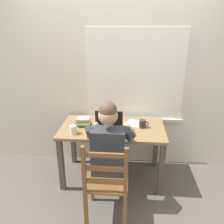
{
  "coord_description": "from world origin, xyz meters",
  "views": [
    {
      "loc": [
        0.2,
        -2.51,
        1.92
      ],
      "look_at": [
        -0.0,
        -0.05,
        0.95
      ],
      "focal_mm": 36.24,
      "sensor_mm": 36.0,
      "label": 1
    }
  ],
  "objects_px": {
    "laptop": "(108,127)",
    "computer_mouse": "(133,134)",
    "desk": "(112,135)",
    "seated_person": "(109,148)",
    "coffee_mug_dark": "(143,124)",
    "coffee_mug_white": "(73,130)",
    "wooden_chair": "(106,182)",
    "book_stack_main": "(83,122)"
  },
  "relations": [
    {
      "from": "laptop",
      "to": "computer_mouse",
      "type": "distance_m",
      "value": 0.3
    },
    {
      "from": "desk",
      "to": "laptop",
      "type": "height_order",
      "value": "laptop"
    },
    {
      "from": "seated_person",
      "to": "coffee_mug_dark",
      "type": "relative_size",
      "value": 10.19
    },
    {
      "from": "desk",
      "to": "coffee_mug_dark",
      "type": "relative_size",
      "value": 10.51
    },
    {
      "from": "desk",
      "to": "coffee_mug_white",
      "type": "distance_m",
      "value": 0.51
    },
    {
      "from": "wooden_chair",
      "to": "coffee_mug_dark",
      "type": "bearing_deg",
      "value": 62.97
    },
    {
      "from": "laptop",
      "to": "book_stack_main",
      "type": "xyz_separation_m",
      "value": [
        -0.33,
        0.14,
        -0.0
      ]
    },
    {
      "from": "computer_mouse",
      "to": "coffee_mug_dark",
      "type": "bearing_deg",
      "value": 62.97
    },
    {
      "from": "seated_person",
      "to": "laptop",
      "type": "distance_m",
      "value": 0.32
    },
    {
      "from": "desk",
      "to": "computer_mouse",
      "type": "bearing_deg",
      "value": -39.34
    },
    {
      "from": "desk",
      "to": "book_stack_main",
      "type": "relative_size",
      "value": 6.24
    },
    {
      "from": "coffee_mug_white",
      "to": "coffee_mug_dark",
      "type": "bearing_deg",
      "value": 16.75
    },
    {
      "from": "wooden_chair",
      "to": "laptop",
      "type": "distance_m",
      "value": 0.67
    },
    {
      "from": "desk",
      "to": "coffee_mug_dark",
      "type": "xyz_separation_m",
      "value": [
        0.37,
        0.03,
        0.16
      ]
    },
    {
      "from": "book_stack_main",
      "to": "coffee_mug_white",
      "type": "bearing_deg",
      "value": -106.08
    },
    {
      "from": "desk",
      "to": "seated_person",
      "type": "xyz_separation_m",
      "value": [
        -0.0,
        -0.42,
        0.06
      ]
    },
    {
      "from": "wooden_chair",
      "to": "coffee_mug_dark",
      "type": "height_order",
      "value": "wooden_chair"
    },
    {
      "from": "coffee_mug_dark",
      "to": "seated_person",
      "type": "bearing_deg",
      "value": -129.7
    },
    {
      "from": "desk",
      "to": "wooden_chair",
      "type": "relative_size",
      "value": 1.37
    },
    {
      "from": "laptop",
      "to": "coffee_mug_dark",
      "type": "distance_m",
      "value": 0.43
    },
    {
      "from": "desk",
      "to": "computer_mouse",
      "type": "height_order",
      "value": "computer_mouse"
    },
    {
      "from": "seated_person",
      "to": "computer_mouse",
      "type": "xyz_separation_m",
      "value": [
        0.25,
        0.22,
        0.07
      ]
    },
    {
      "from": "wooden_chair",
      "to": "coffee_mug_white",
      "type": "distance_m",
      "value": 0.73
    },
    {
      "from": "wooden_chair",
      "to": "coffee_mug_dark",
      "type": "xyz_separation_m",
      "value": [
        0.37,
        0.73,
        0.32
      ]
    },
    {
      "from": "computer_mouse",
      "to": "coffee_mug_white",
      "type": "height_order",
      "value": "coffee_mug_white"
    },
    {
      "from": "coffee_mug_white",
      "to": "coffee_mug_dark",
      "type": "distance_m",
      "value": 0.84
    },
    {
      "from": "desk",
      "to": "book_stack_main",
      "type": "distance_m",
      "value": 0.4
    },
    {
      "from": "desk",
      "to": "coffee_mug_white",
      "type": "relative_size",
      "value": 10.91
    },
    {
      "from": "seated_person",
      "to": "coffee_mug_white",
      "type": "xyz_separation_m",
      "value": [
        -0.43,
        0.21,
        0.1
      ]
    },
    {
      "from": "laptop",
      "to": "book_stack_main",
      "type": "height_order",
      "value": "laptop"
    },
    {
      "from": "laptop",
      "to": "coffee_mug_dark",
      "type": "xyz_separation_m",
      "value": [
        0.41,
        0.15,
        -0.01
      ]
    },
    {
      "from": "computer_mouse",
      "to": "book_stack_main",
      "type": "xyz_separation_m",
      "value": [
        -0.62,
        0.22,
        0.03
      ]
    },
    {
      "from": "seated_person",
      "to": "desk",
      "type": "bearing_deg",
      "value": 89.67
    },
    {
      "from": "wooden_chair",
      "to": "coffee_mug_white",
      "type": "xyz_separation_m",
      "value": [
        -0.43,
        0.49,
        0.32
      ]
    },
    {
      "from": "coffee_mug_white",
      "to": "wooden_chair",
      "type": "bearing_deg",
      "value": -48.34
    },
    {
      "from": "laptop",
      "to": "computer_mouse",
      "type": "xyz_separation_m",
      "value": [
        0.29,
        -0.08,
        -0.04
      ]
    },
    {
      "from": "coffee_mug_white",
      "to": "book_stack_main",
      "type": "bearing_deg",
      "value": 73.92
    },
    {
      "from": "coffee_mug_dark",
      "to": "coffee_mug_white",
      "type": "bearing_deg",
      "value": -163.25
    },
    {
      "from": "seated_person",
      "to": "computer_mouse",
      "type": "distance_m",
      "value": 0.34
    },
    {
      "from": "book_stack_main",
      "to": "seated_person",
      "type": "bearing_deg",
      "value": -50.38
    },
    {
      "from": "seated_person",
      "to": "computer_mouse",
      "type": "height_order",
      "value": "seated_person"
    },
    {
      "from": "wooden_chair",
      "to": "book_stack_main",
      "type": "bearing_deg",
      "value": 116.82
    }
  ]
}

